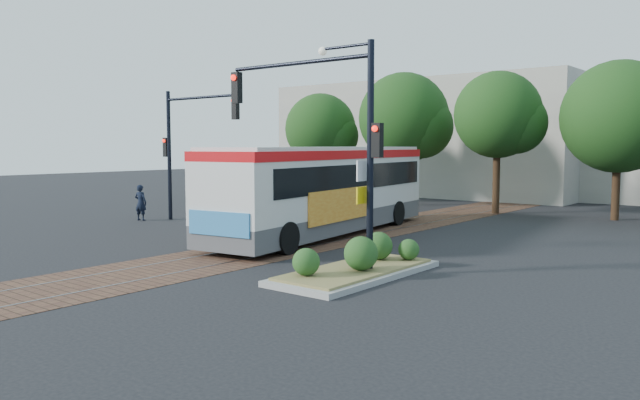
{
  "coord_description": "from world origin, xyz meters",
  "views": [
    {
      "loc": [
        14.32,
        -14.44,
        3.48
      ],
      "look_at": [
        0.91,
        2.32,
        1.6
      ],
      "focal_mm": 35.0,
      "sensor_mm": 36.0,
      "label": 1
    }
  ],
  "objects_px": {
    "traffic_island": "(359,263)",
    "officer": "(141,203)",
    "signal_pole_main": "(333,121)",
    "signal_pole_left": "(184,137)",
    "city_bus": "(326,186)",
    "parked_car": "(261,199)"
  },
  "relations": [
    {
      "from": "traffic_island",
      "to": "signal_pole_left",
      "type": "bearing_deg",
      "value": 159.64
    },
    {
      "from": "city_bus",
      "to": "parked_car",
      "type": "distance_m",
      "value": 8.99
    },
    {
      "from": "traffic_island",
      "to": "parked_car",
      "type": "relative_size",
      "value": 1.07
    },
    {
      "from": "city_bus",
      "to": "signal_pole_left",
      "type": "xyz_separation_m",
      "value": [
        -7.7,
        -0.67,
        1.95
      ]
    },
    {
      "from": "parked_car",
      "to": "traffic_island",
      "type": "bearing_deg",
      "value": -150.2
    },
    {
      "from": "city_bus",
      "to": "parked_car",
      "type": "xyz_separation_m",
      "value": [
        -7.78,
        4.35,
        -1.21
      ]
    },
    {
      "from": "traffic_island",
      "to": "signal_pole_left",
      "type": "height_order",
      "value": "signal_pole_left"
    },
    {
      "from": "traffic_island",
      "to": "officer",
      "type": "bearing_deg",
      "value": 165.98
    },
    {
      "from": "traffic_island",
      "to": "officer",
      "type": "xyz_separation_m",
      "value": [
        -15.03,
        3.75,
        0.5
      ]
    },
    {
      "from": "signal_pole_main",
      "to": "signal_pole_left",
      "type": "xyz_separation_m",
      "value": [
        -12.23,
        4.8,
        -0.29
      ]
    },
    {
      "from": "signal_pole_main",
      "to": "city_bus",
      "type": "bearing_deg",
      "value": 129.61
    },
    {
      "from": "traffic_island",
      "to": "parked_car",
      "type": "xyz_separation_m",
      "value": [
        -13.27,
        9.92,
        0.37
      ]
    },
    {
      "from": "city_bus",
      "to": "signal_pole_left",
      "type": "bearing_deg",
      "value": 177.15
    },
    {
      "from": "officer",
      "to": "parked_car",
      "type": "xyz_separation_m",
      "value": [
        1.76,
        6.17,
        -0.13
      ]
    },
    {
      "from": "city_bus",
      "to": "traffic_island",
      "type": "bearing_deg",
      "value": -53.26
    },
    {
      "from": "signal_pole_main",
      "to": "traffic_island",
      "type": "bearing_deg",
      "value": -5.36
    },
    {
      "from": "officer",
      "to": "parked_car",
      "type": "distance_m",
      "value": 6.41
    },
    {
      "from": "traffic_island",
      "to": "city_bus",
      "type": "bearing_deg",
      "value": 134.6
    },
    {
      "from": "signal_pole_main",
      "to": "parked_car",
      "type": "bearing_deg",
      "value": 141.4
    },
    {
      "from": "traffic_island",
      "to": "officer",
      "type": "height_order",
      "value": "officer"
    },
    {
      "from": "traffic_island",
      "to": "signal_pole_left",
      "type": "distance_m",
      "value": 14.5
    },
    {
      "from": "signal_pole_main",
      "to": "officer",
      "type": "xyz_separation_m",
      "value": [
        -14.07,
        3.66,
        -3.32
      ]
    }
  ]
}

